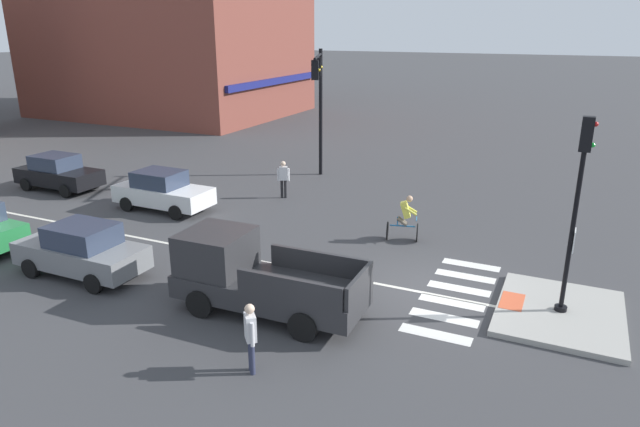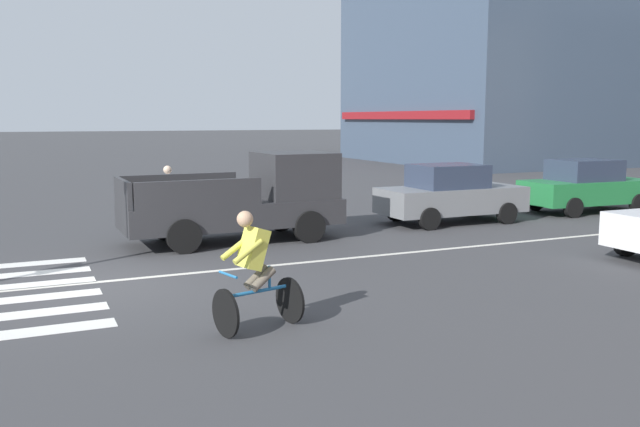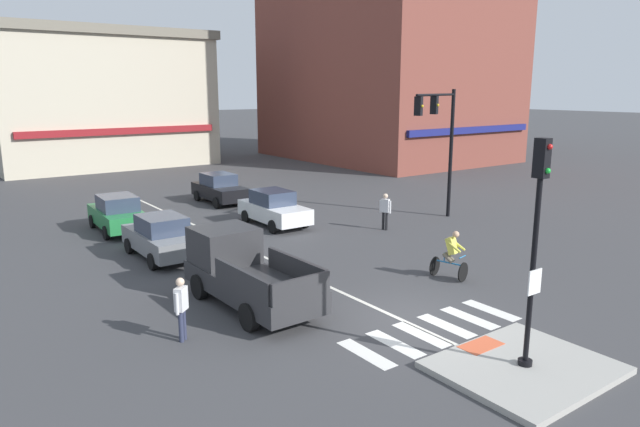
{
  "view_description": "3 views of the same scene",
  "coord_description": "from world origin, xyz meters",
  "px_view_note": "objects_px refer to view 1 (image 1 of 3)",
  "views": [
    {
      "loc": [
        -14.75,
        -3.52,
        7.29
      ],
      "look_at": [
        0.94,
        3.74,
        1.52
      ],
      "focal_mm": 31.64,
      "sensor_mm": 36.0,
      "label": 1
    },
    {
      "loc": [
        12.0,
        -1.17,
        2.9
      ],
      "look_at": [
        0.1,
        4.18,
        1.04
      ],
      "focal_mm": 37.46,
      "sensor_mm": 36.0,
      "label": 2
    },
    {
      "loc": [
        -10.75,
        -10.63,
        6.25
      ],
      "look_at": [
        0.72,
        5.2,
        1.99
      ],
      "focal_mm": 32.13,
      "sensor_mm": 36.0,
      "label": 3
    }
  ],
  "objects_px": {
    "signal_pole": "(577,199)",
    "cyclist": "(405,217)",
    "pedestrian_at_curb_left": "(251,333)",
    "pedestrian_waiting_far_side": "(283,176)",
    "car_white_eastbound_far": "(163,191)",
    "pickup_truck_charcoal_westbound_near": "(253,276)",
    "traffic_light_mast": "(319,92)",
    "car_black_eastbound_distant": "(58,173)",
    "car_grey_westbound_far": "(82,250)"
  },
  "relations": [
    {
      "from": "car_black_eastbound_distant",
      "to": "cyclist",
      "type": "xyz_separation_m",
      "value": [
        0.37,
        -16.53,
        0.06
      ]
    },
    {
      "from": "car_grey_westbound_far",
      "to": "pedestrian_at_curb_left",
      "type": "bearing_deg",
      "value": -107.07
    },
    {
      "from": "cyclist",
      "to": "pedestrian_at_curb_left",
      "type": "relative_size",
      "value": 1.01
    },
    {
      "from": "signal_pole",
      "to": "car_white_eastbound_far",
      "type": "distance_m",
      "value": 15.93
    },
    {
      "from": "cyclist",
      "to": "car_grey_westbound_far",
      "type": "bearing_deg",
      "value": 130.59
    },
    {
      "from": "traffic_light_mast",
      "to": "pickup_truck_charcoal_westbound_near",
      "type": "distance_m",
      "value": 13.69
    },
    {
      "from": "signal_pole",
      "to": "car_black_eastbound_distant",
      "type": "height_order",
      "value": "signal_pole"
    },
    {
      "from": "car_grey_westbound_far",
      "to": "cyclist",
      "type": "xyz_separation_m",
      "value": [
        6.92,
        -8.08,
        0.06
      ]
    },
    {
      "from": "car_grey_westbound_far",
      "to": "pickup_truck_charcoal_westbound_near",
      "type": "xyz_separation_m",
      "value": [
        0.27,
        -5.92,
        0.17
      ]
    },
    {
      "from": "pedestrian_at_curb_left",
      "to": "pedestrian_waiting_far_side",
      "type": "distance_m",
      "value": 13.32
    },
    {
      "from": "car_black_eastbound_distant",
      "to": "pickup_truck_charcoal_westbound_near",
      "type": "height_order",
      "value": "pickup_truck_charcoal_westbound_near"
    },
    {
      "from": "car_white_eastbound_far",
      "to": "car_black_eastbound_distant",
      "type": "xyz_separation_m",
      "value": [
        0.37,
        6.4,
        0.0
      ]
    },
    {
      "from": "car_grey_westbound_far",
      "to": "pedestrian_waiting_far_side",
      "type": "height_order",
      "value": "pedestrian_waiting_far_side"
    },
    {
      "from": "cyclist",
      "to": "pedestrian_at_curb_left",
      "type": "distance_m",
      "value": 9.22
    },
    {
      "from": "car_black_eastbound_distant",
      "to": "car_white_eastbound_far",
      "type": "bearing_deg",
      "value": -93.28
    },
    {
      "from": "car_white_eastbound_far",
      "to": "pickup_truck_charcoal_westbound_near",
      "type": "height_order",
      "value": "pickup_truck_charcoal_westbound_near"
    },
    {
      "from": "traffic_light_mast",
      "to": "car_black_eastbound_distant",
      "type": "height_order",
      "value": "traffic_light_mast"
    },
    {
      "from": "car_grey_westbound_far",
      "to": "car_black_eastbound_distant",
      "type": "bearing_deg",
      "value": 52.17
    },
    {
      "from": "cyclist",
      "to": "car_black_eastbound_distant",
      "type": "bearing_deg",
      "value": 91.27
    },
    {
      "from": "car_black_eastbound_distant",
      "to": "pickup_truck_charcoal_westbound_near",
      "type": "distance_m",
      "value": 15.68
    },
    {
      "from": "signal_pole",
      "to": "pedestrian_waiting_far_side",
      "type": "distance_m",
      "value": 13.57
    },
    {
      "from": "pickup_truck_charcoal_westbound_near",
      "to": "car_white_eastbound_far",
      "type": "bearing_deg",
      "value": 53.37
    },
    {
      "from": "traffic_light_mast",
      "to": "pedestrian_waiting_far_side",
      "type": "relative_size",
      "value": 3.74
    },
    {
      "from": "traffic_light_mast",
      "to": "car_black_eastbound_distant",
      "type": "xyz_separation_m",
      "value": [
        -6.39,
        10.4,
        -3.52
      ]
    },
    {
      "from": "signal_pole",
      "to": "cyclist",
      "type": "relative_size",
      "value": 3.04
    },
    {
      "from": "car_grey_westbound_far",
      "to": "pedestrian_waiting_far_side",
      "type": "bearing_deg",
      "value": -9.81
    },
    {
      "from": "signal_pole",
      "to": "pickup_truck_charcoal_westbound_near",
      "type": "bearing_deg",
      "value": 112.4
    },
    {
      "from": "signal_pole",
      "to": "traffic_light_mast",
      "type": "xyz_separation_m",
      "value": [
        9.57,
        11.49,
        1.11
      ]
    },
    {
      "from": "car_white_eastbound_far",
      "to": "pedestrian_at_curb_left",
      "type": "distance_m",
      "value": 12.66
    },
    {
      "from": "car_white_eastbound_far",
      "to": "pedestrian_at_curb_left",
      "type": "height_order",
      "value": "pedestrian_at_curb_left"
    },
    {
      "from": "traffic_light_mast",
      "to": "car_white_eastbound_far",
      "type": "relative_size",
      "value": 1.51
    },
    {
      "from": "car_white_eastbound_far",
      "to": "pedestrian_waiting_far_side",
      "type": "bearing_deg",
      "value": -46.21
    },
    {
      "from": "car_grey_westbound_far",
      "to": "signal_pole",
      "type": "bearing_deg",
      "value": -75.91
    },
    {
      "from": "car_white_eastbound_far",
      "to": "pedestrian_waiting_far_side",
      "type": "height_order",
      "value": "pedestrian_waiting_far_side"
    },
    {
      "from": "signal_pole",
      "to": "traffic_light_mast",
      "type": "height_order",
      "value": "traffic_light_mast"
    },
    {
      "from": "pedestrian_waiting_far_side",
      "to": "signal_pole",
      "type": "bearing_deg",
      "value": -118.57
    },
    {
      "from": "pedestrian_at_curb_left",
      "to": "pedestrian_waiting_far_side",
      "type": "height_order",
      "value": "same"
    },
    {
      "from": "car_white_eastbound_far",
      "to": "cyclist",
      "type": "relative_size",
      "value": 2.45
    },
    {
      "from": "signal_pole",
      "to": "pedestrian_waiting_far_side",
      "type": "xyz_separation_m",
      "value": [
        6.4,
        11.75,
        -2.24
      ]
    },
    {
      "from": "pickup_truck_charcoal_westbound_near",
      "to": "signal_pole",
      "type": "bearing_deg",
      "value": -67.6
    },
    {
      "from": "traffic_light_mast",
      "to": "pickup_truck_charcoal_westbound_near",
      "type": "bearing_deg",
      "value": -162.63
    },
    {
      "from": "signal_pole",
      "to": "pickup_truck_charcoal_westbound_near",
      "type": "xyz_separation_m",
      "value": [
        -3.1,
        7.53,
        -2.24
      ]
    },
    {
      "from": "pedestrian_waiting_far_side",
      "to": "car_black_eastbound_distant",
      "type": "bearing_deg",
      "value": 107.6
    },
    {
      "from": "car_grey_westbound_far",
      "to": "cyclist",
      "type": "bearing_deg",
      "value": -49.41
    },
    {
      "from": "cyclist",
      "to": "pedestrian_waiting_far_side",
      "type": "xyz_separation_m",
      "value": [
        2.85,
        6.39,
        0.11
      ]
    },
    {
      "from": "traffic_light_mast",
      "to": "pickup_truck_charcoal_westbound_near",
      "type": "height_order",
      "value": "traffic_light_mast"
    },
    {
      "from": "car_grey_westbound_far",
      "to": "pedestrian_at_curb_left",
      "type": "height_order",
      "value": "pedestrian_at_curb_left"
    },
    {
      "from": "cyclist",
      "to": "pedestrian_at_curb_left",
      "type": "height_order",
      "value": "cyclist"
    },
    {
      "from": "car_white_eastbound_far",
      "to": "signal_pole",
      "type": "bearing_deg",
      "value": -100.31
    },
    {
      "from": "car_black_eastbound_distant",
      "to": "pedestrian_waiting_far_side",
      "type": "relative_size",
      "value": 2.47
    }
  ]
}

